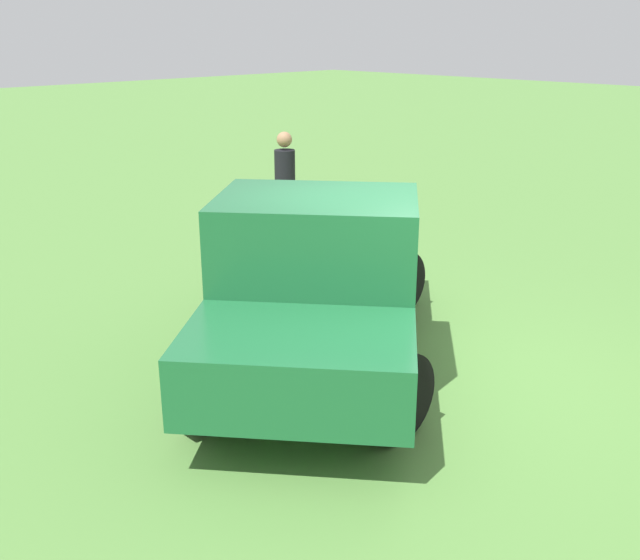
# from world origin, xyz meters

# --- Properties ---
(ground_plane) EXTENTS (80.00, 80.00, 0.00)m
(ground_plane) POSITION_xyz_m (0.00, 0.00, 0.00)
(ground_plane) COLOR #54843D
(pickup_truck) EXTENTS (4.68, 4.28, 1.82)m
(pickup_truck) POSITION_xyz_m (-0.59, 0.86, 0.94)
(pickup_truck) COLOR black
(pickup_truck) RESTS_ON ground_plane
(person_bystander) EXTENTS (0.39, 0.39, 1.81)m
(person_bystander) POSITION_xyz_m (2.12, 4.34, 1.03)
(person_bystander) COLOR #7A6B51
(person_bystander) RESTS_ON ground_plane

